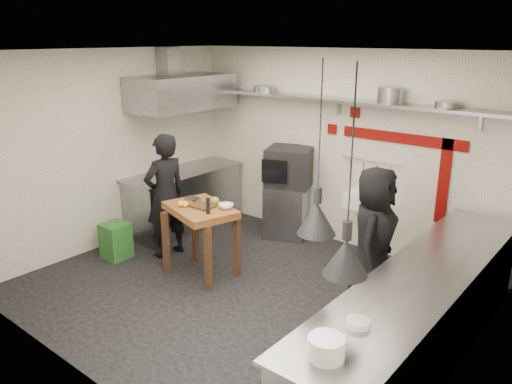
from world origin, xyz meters
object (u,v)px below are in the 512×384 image
Objects in this scene: combi_oven at (290,167)px; green_bin at (116,241)px; prep_table at (201,241)px; oven_stand at (287,211)px; chef_right at (374,238)px; chef_left at (165,196)px.

combi_oven reaches higher than green_bin.
prep_table reaches higher than green_bin.
chef_right reaches higher than oven_stand.
green_bin is 3.52m from chef_right.
chef_right is at bearing 18.10° from green_bin.
combi_oven is 0.39× the size of chef_right.
chef_right reaches higher than combi_oven.
oven_stand is 0.49× the size of chef_right.
chef_right is at bearing 35.29° from prep_table.
chef_left is 2.90m from chef_right.
prep_table is at bearing -114.36° from oven_stand.
chef_left reaches higher than oven_stand.
combi_oven is 2.26m from chef_right.
combi_oven is 1.28× the size of green_bin.
chef_right is (1.96, -1.06, 0.42)m from oven_stand.
chef_left is (0.46, 0.54, 0.61)m from green_bin.
oven_stand is 2.26m from chef_right.
green_bin is at bearing -143.90° from oven_stand.
combi_oven is at bearing 46.88° from chef_right.
prep_table is at bearing 89.03° from chef_left.
chef_left is (-0.81, 0.13, 0.40)m from prep_table.
prep_table is 0.91m from chef_left.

